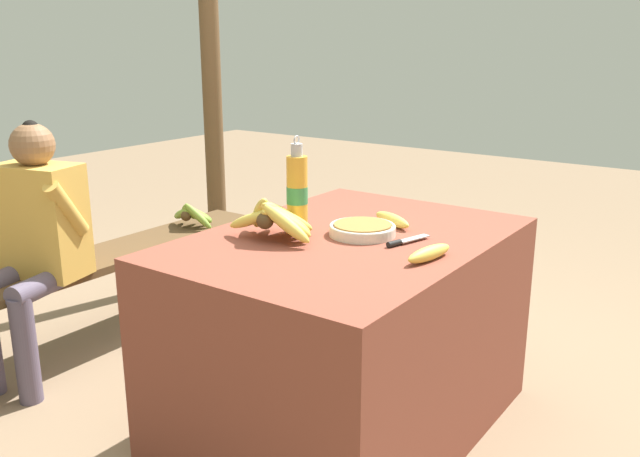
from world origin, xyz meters
TOP-DOWN VIEW (x-y plane):
  - ground_plane at (0.00, 0.00)m, footprint 12.00×12.00m
  - market_counter at (0.00, 0.00)m, footprint 1.24×0.90m
  - banana_bunch_ripe at (-0.17, 0.18)m, footprint 0.22×0.34m
  - serving_bowl at (0.04, -0.03)m, footprint 0.23×0.23m
  - water_bottle at (-0.06, 0.17)m, footprint 0.07×0.07m
  - loose_banana_front at (-0.07, -0.34)m, footprint 0.20×0.08m
  - loose_banana_side at (0.21, -0.06)m, footprint 0.13×0.20m
  - knife at (0.02, -0.20)m, footprint 0.18×0.07m
  - wooden_bench at (-0.02, 1.28)m, footprint 1.74×0.32m
  - seated_vendor at (-0.40, 1.24)m, footprint 0.46×0.43m
  - banana_bunch_green at (0.50, 1.29)m, footprint 0.19×0.31m
  - support_post_far at (0.95, 1.54)m, footprint 0.11×0.11m

SIDE VIEW (x-z plane):
  - ground_plane at x=0.00m, z-range 0.00..0.00m
  - market_counter at x=0.00m, z-range 0.00..0.72m
  - wooden_bench at x=-0.02m, z-range 0.15..0.58m
  - banana_bunch_green at x=0.50m, z-range 0.43..0.58m
  - seated_vendor at x=-0.40m, z-range 0.08..1.15m
  - knife at x=0.02m, z-range 0.72..0.74m
  - loose_banana_side at x=0.21m, z-range 0.72..0.77m
  - loose_banana_front at x=-0.07m, z-range 0.72..0.77m
  - serving_bowl at x=0.04m, z-range 0.73..0.77m
  - banana_bunch_ripe at x=-0.17m, z-range 0.72..0.88m
  - water_bottle at x=-0.06m, z-range 0.69..1.03m
  - support_post_far at x=0.95m, z-range 0.00..2.31m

